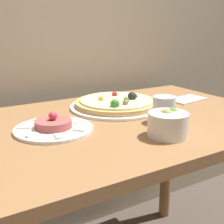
# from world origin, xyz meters

# --- Properties ---
(dining_table) EXTENTS (1.20, 0.76, 0.76)m
(dining_table) POSITION_xyz_m (0.00, 0.38, 0.65)
(dining_table) COLOR olive
(dining_table) RESTS_ON ground_plane
(pizza_plate) EXTENTS (0.37, 0.37, 0.06)m
(pizza_plate) POSITION_xyz_m (0.09, 0.52, 0.77)
(pizza_plate) COLOR white
(pizza_plate) RESTS_ON dining_table
(tartare_plate) EXTENTS (0.25, 0.25, 0.06)m
(tartare_plate) POSITION_xyz_m (-0.23, 0.39, 0.77)
(tartare_plate) COLOR white
(tartare_plate) RESTS_ON dining_table
(small_bowl) EXTENTS (0.12, 0.12, 0.08)m
(small_bowl) POSITION_xyz_m (0.05, 0.16, 0.80)
(small_bowl) COLOR silver
(small_bowl) RESTS_ON dining_table
(drinking_glass) EXTENTS (0.08, 0.08, 0.09)m
(drinking_glass) POSITION_xyz_m (0.13, 0.27, 0.80)
(drinking_glass) COLOR silver
(drinking_glass) RESTS_ON dining_table
(napkin) EXTENTS (0.17, 0.12, 0.01)m
(napkin) POSITION_xyz_m (0.42, 0.46, 0.76)
(napkin) COLOR white
(napkin) RESTS_ON dining_table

